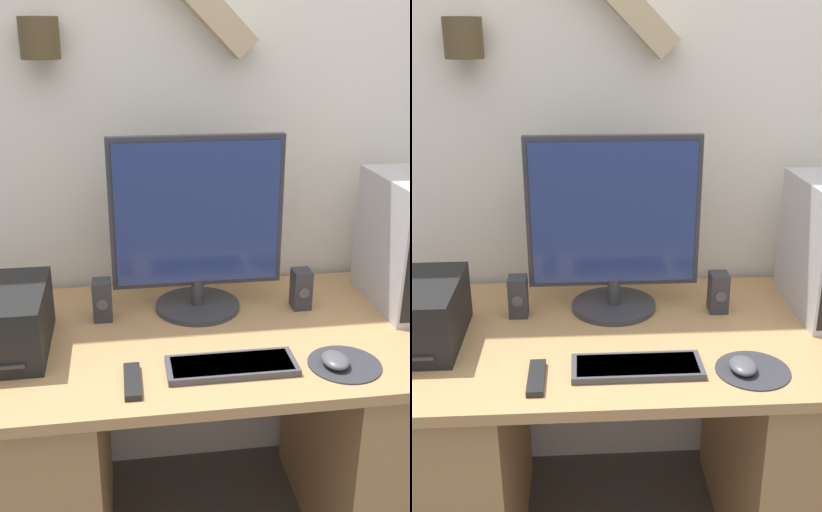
% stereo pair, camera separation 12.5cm
% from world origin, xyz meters
% --- Properties ---
extents(wall_back, '(6.40, 0.16, 2.70)m').
position_xyz_m(wall_back, '(-0.01, 0.80, 1.36)').
color(wall_back, silver).
rests_on(wall_back, ground_plane).
extents(desk, '(1.51, 0.75, 0.75)m').
position_xyz_m(desk, '(0.00, 0.38, 0.39)').
color(desk, tan).
rests_on(desk, ground_plane).
extents(monitor, '(0.51, 0.26, 0.53)m').
position_xyz_m(monitor, '(-0.02, 0.54, 1.03)').
color(monitor, '#333338').
rests_on(monitor, desk).
extents(keyboard, '(0.33, 0.12, 0.02)m').
position_xyz_m(keyboard, '(0.02, 0.17, 0.76)').
color(keyboard, '#3D3D42').
rests_on(keyboard, desk).
extents(mousepad, '(0.19, 0.19, 0.00)m').
position_xyz_m(mousepad, '(0.31, 0.15, 0.76)').
color(mousepad, '#2D2D33').
rests_on(mousepad, desk).
extents(mouse, '(0.07, 0.09, 0.03)m').
position_xyz_m(mouse, '(0.28, 0.14, 0.77)').
color(mouse, '#4C4C51').
rests_on(mouse, mousepad).
extents(speaker_left, '(0.06, 0.07, 0.12)m').
position_xyz_m(speaker_left, '(-0.31, 0.50, 0.82)').
color(speaker_left, '#2D2D33').
rests_on(speaker_left, desk).
extents(speaker_right, '(0.06, 0.07, 0.12)m').
position_xyz_m(speaker_right, '(0.30, 0.50, 0.82)').
color(speaker_right, '#2D2D33').
rests_on(speaker_right, desk).
extents(remote_control, '(0.04, 0.15, 0.02)m').
position_xyz_m(remote_control, '(-0.24, 0.13, 0.76)').
color(remote_control, black).
rests_on(remote_control, desk).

